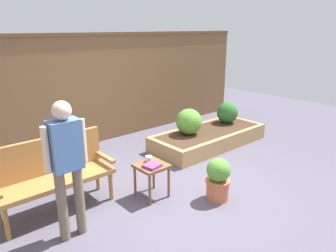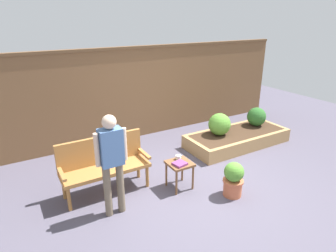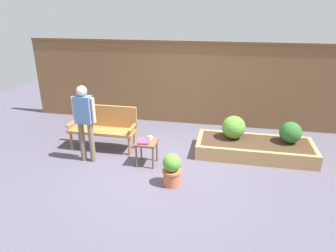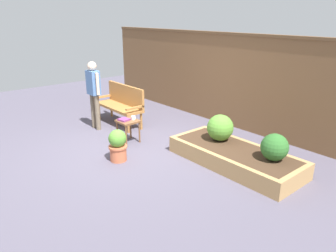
% 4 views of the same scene
% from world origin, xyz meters
% --- Properties ---
extents(ground_plane, '(14.00, 14.00, 0.00)m').
position_xyz_m(ground_plane, '(0.00, 0.00, 0.00)').
color(ground_plane, '#514C5B').
extents(fence_back, '(8.40, 0.14, 2.16)m').
position_xyz_m(fence_back, '(0.00, 2.60, 1.09)').
color(fence_back, brown).
rests_on(fence_back, ground_plane).
extents(garden_bench, '(1.44, 0.48, 0.94)m').
position_xyz_m(garden_bench, '(-1.45, 0.69, 0.54)').
color(garden_bench, '#A87038').
rests_on(garden_bench, ground_plane).
extents(side_table, '(0.40, 0.40, 0.48)m').
position_xyz_m(side_table, '(-0.33, 0.11, 0.40)').
color(side_table, brown).
rests_on(side_table, ground_plane).
extents(cup_on_table, '(0.12, 0.09, 0.08)m').
position_xyz_m(cup_on_table, '(-0.28, 0.22, 0.52)').
color(cup_on_table, white).
rests_on(cup_on_table, side_table).
extents(book_on_table, '(0.23, 0.22, 0.04)m').
position_xyz_m(book_on_table, '(-0.37, 0.04, 0.50)').
color(book_on_table, '#7F3875').
rests_on(book_on_table, side_table).
extents(potted_boxwood, '(0.34, 0.34, 0.59)m').
position_xyz_m(potted_boxwood, '(0.30, -0.53, 0.31)').
color(potted_boxwood, '#C66642').
rests_on(potted_boxwood, ground_plane).
extents(raised_planter_bed, '(2.40, 1.00, 0.30)m').
position_xyz_m(raised_planter_bed, '(1.79, 0.95, 0.15)').
color(raised_planter_bed, '#AD8451').
rests_on(raised_planter_bed, ground_plane).
extents(shrub_near_bench, '(0.49, 0.49, 0.49)m').
position_xyz_m(shrub_near_bench, '(1.33, 1.06, 0.55)').
color(shrub_near_bench, brown).
rests_on(shrub_near_bench, raised_planter_bed).
extents(shrub_far_corner, '(0.45, 0.45, 0.45)m').
position_xyz_m(shrub_far_corner, '(2.48, 1.06, 0.52)').
color(shrub_far_corner, brown).
rests_on(shrub_far_corner, raised_planter_bed).
extents(person_by_bench, '(0.47, 0.20, 1.56)m').
position_xyz_m(person_by_bench, '(-1.53, 0.01, 0.93)').
color(person_by_bench, '#70604C').
rests_on(person_by_bench, ground_plane).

